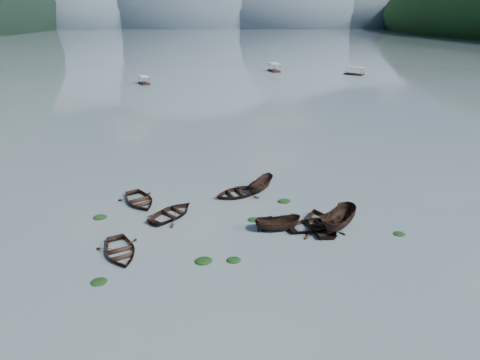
{
  "coord_description": "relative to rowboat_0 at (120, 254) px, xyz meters",
  "views": [
    {
      "loc": [
        -1.99,
        -20.88,
        16.26
      ],
      "look_at": [
        0.0,
        12.0,
        2.0
      ],
      "focal_mm": 28.0,
      "sensor_mm": 36.0,
      "label": 1
    }
  ],
  "objects": [
    {
      "name": "weed_clump_1",
      "position": [
        8.48,
        -1.36,
        0.0
      ],
      "size": [
        1.05,
        0.84,
        0.23
      ],
      "primitive_type": "ellipsoid",
      "color": "black",
      "rests_on": "ground"
    },
    {
      "name": "weed_clump_2",
      "position": [
        6.28,
        -1.35,
        0.0
      ],
      "size": [
        1.28,
        1.02,
        0.28
      ],
      "primitive_type": "ellipsoid",
      "color": "black",
      "rests_on": "ground"
    },
    {
      "name": "weed_clump_4",
      "position": [
        22.18,
        1.45,
        0.0
      ],
      "size": [
        0.99,
        0.78,
        0.2
      ],
      "primitive_type": "ellipsoid",
      "color": "black",
      "rests_on": "ground"
    },
    {
      "name": "rowboat_6",
      "position": [
        -0.12,
        8.49,
        0.0
      ],
      "size": [
        5.28,
        5.81,
        0.99
      ],
      "primitive_type": "imported",
      "rotation": [
        0.0,
        0.0,
        0.51
      ],
      "color": "black",
      "rests_on": "ground"
    },
    {
      "name": "rowboat_3",
      "position": [
        16.11,
        3.16,
        0.0
      ],
      "size": [
        3.42,
        4.78,
        0.99
      ],
      "primitive_type": "imported",
      "rotation": [
        0.0,
        0.0,
        3.14
      ],
      "color": "black",
      "rests_on": "ground"
    },
    {
      "name": "rowboat_7",
      "position": [
        9.32,
        9.6,
        0.0
      ],
      "size": [
        5.69,
        5.0,
        0.98
      ],
      "primitive_type": "imported",
      "rotation": [
        0.0,
        0.0,
        5.13
      ],
      "color": "black",
      "rests_on": "ground"
    },
    {
      "name": "rowboat_8",
      "position": [
        11.78,
        10.72,
        0.0
      ],
      "size": [
        3.53,
        4.0,
        1.51
      ],
      "primitive_type": "imported",
      "rotation": [
        0.0,
        0.0,
        2.49
      ],
      "color": "black",
      "rests_on": "ground"
    },
    {
      "name": "ground_plane",
      "position": [
        9.54,
        -3.18,
        0.0
      ],
      "size": [
        2400.0,
        2400.0,
        0.0
      ],
      "primitive_type": "plane",
      "color": "slate"
    },
    {
      "name": "rowboat_0",
      "position": [
        0.0,
        0.0,
        0.0
      ],
      "size": [
        4.74,
        5.41,
        0.93
      ],
      "primitive_type": "imported",
      "rotation": [
        0.0,
        0.0,
        0.41
      ],
      "color": "black",
      "rests_on": "ground"
    },
    {
      "name": "haze_mtn_d",
      "position": [
        329.54,
        896.82,
        0.0
      ],
      "size": [
        520.0,
        520.0,
        220.0
      ],
      "primitive_type": "ellipsoid",
      "color": "#475666",
      "rests_on": "ground"
    },
    {
      "name": "pontoon_left",
      "position": [
        -12.03,
        80.24,
        0.0
      ],
      "size": [
        4.04,
        5.55,
        1.97
      ],
      "primitive_type": null,
      "rotation": [
        0.0,
        0.0,
        0.42
      ],
      "color": "black",
      "rests_on": "ground"
    },
    {
      "name": "rowboat_5",
      "position": [
        17.46,
        2.7,
        0.0
      ],
      "size": [
        4.76,
        4.96,
        1.93
      ],
      "primitive_type": "imported",
      "rotation": [
        0.0,
        0.0,
        -0.74
      ],
      "color": "black",
      "rests_on": "ground"
    },
    {
      "name": "pontoon_centre",
      "position": [
        26.79,
        104.17,
        0.0
      ],
      "size": [
        3.62,
        6.81,
        2.49
      ],
      "primitive_type": null,
      "rotation": [
        0.0,
        0.0,
        0.15
      ],
      "color": "black",
      "rests_on": "ground"
    },
    {
      "name": "rowboat_4",
      "position": [
        15.31,
        2.86,
        0.0
      ],
      "size": [
        4.94,
        4.03,
        0.9
      ],
      "primitive_type": "imported",
      "rotation": [
        0.0,
        0.0,
        1.81
      ],
      "color": "black",
      "rests_on": "ground"
    },
    {
      "name": "weed_clump_7",
      "position": [
        13.79,
        7.9,
        0.0
      ],
      "size": [
        1.22,
        0.97,
        0.27
      ],
      "primitive_type": "ellipsoid",
      "color": "black",
      "rests_on": "ground"
    },
    {
      "name": "rowboat_2",
      "position": [
        12.3,
        2.75,
        0.0
      ],
      "size": [
        3.91,
        1.65,
        1.48
      ],
      "primitive_type": "imported",
      "rotation": [
        0.0,
        0.0,
        1.62
      ],
      "color": "black",
      "rests_on": "ground"
    },
    {
      "name": "weed_clump_5",
      "position": [
        -3.1,
        5.75,
        0.0
      ],
      "size": [
        1.18,
        0.96,
        0.25
      ],
      "primitive_type": "ellipsoid",
      "color": "black",
      "rests_on": "ground"
    },
    {
      "name": "pontoon_right",
      "position": [
        50.68,
        94.65,
        0.0
      ],
      "size": [
        6.04,
        5.74,
        2.26
      ],
      "primitive_type": null,
      "rotation": [
        0.0,
        0.0,
        0.85
      ],
      "color": "black",
      "rests_on": "ground"
    },
    {
      "name": "weed_clump_0",
      "position": [
        -0.66,
        -3.27,
        0.0
      ],
      "size": [
        1.11,
        0.91,
        0.24
      ],
      "primitive_type": "ellipsoid",
      "color": "black",
      "rests_on": "ground"
    },
    {
      "name": "weed_clump_3",
      "position": [
        15.68,
        2.35,
        0.0
      ],
      "size": [
        0.83,
        0.7,
        0.19
      ],
      "primitive_type": "ellipsoid",
      "color": "black",
      "rests_on": "ground"
    },
    {
      "name": "rowboat_1",
      "position": [
        3.26,
        5.7,
        0.0
      ],
      "size": [
        5.55,
        5.67,
        0.96
      ],
      "primitive_type": "imported",
      "rotation": [
        0.0,
        0.0,
        2.42
      ],
      "color": "black",
      "rests_on": "ground"
    },
    {
      "name": "weed_clump_6",
      "position": [
        10.47,
        4.52,
        0.0
      ],
      "size": [
        1.04,
        0.87,
        0.22
      ],
      "primitive_type": "ellipsoid",
      "color": "black",
      "rests_on": "ground"
    },
    {
      "name": "haze_mtn_c",
      "position": [
        149.54,
        896.82,
        0.0
      ],
      "size": [
        520.0,
        520.0,
        260.0
      ],
      "primitive_type": "ellipsoid",
      "color": "#475666",
      "rests_on": "ground"
    },
    {
      "name": "haze_mtn_a",
      "position": [
        -250.46,
        896.82,
        0.0
      ],
      "size": [
        520.0,
        520.0,
        280.0
      ],
      "primitive_type": "ellipsoid",
      "color": "#475666",
      "rests_on": "ground"
    },
    {
      "name": "haze_mtn_b",
      "position": [
        -50.46,
        896.82,
        0.0
      ],
      "size": [
        520.0,
        520.0,
        340.0
      ],
      "primitive_type": "ellipsoid",
      "color": "#475666",
      "rests_on": "ground"
    }
  ]
}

